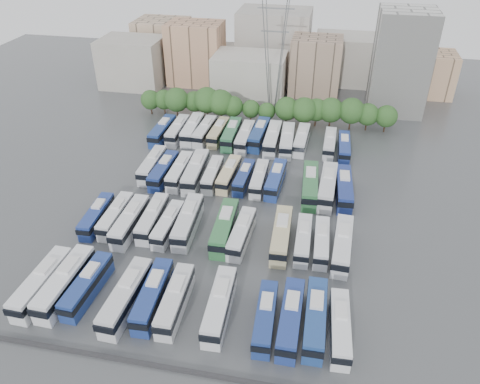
% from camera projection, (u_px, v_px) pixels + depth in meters
% --- Properties ---
extents(ground, '(220.00, 220.00, 0.00)m').
position_uv_depth(ground, '(223.00, 217.00, 85.76)').
color(ground, '#424447').
rests_on(ground, ground).
extents(parapet, '(56.00, 0.50, 0.50)m').
position_uv_depth(parapet, '(163.00, 367.00, 58.46)').
color(parapet, '#2D2D30').
rests_on(parapet, ground).
extents(tree_line, '(65.53, 7.73, 8.50)m').
position_uv_depth(tree_line, '(263.00, 106.00, 117.79)').
color(tree_line, black).
rests_on(tree_line, ground).
extents(city_buildings, '(102.00, 35.00, 20.00)m').
position_uv_depth(city_buildings, '(252.00, 57.00, 141.86)').
color(city_buildings, '#9E998E').
rests_on(city_buildings, ground).
extents(apartment_tower, '(14.00, 14.00, 26.00)m').
position_uv_depth(apartment_tower, '(401.00, 62.00, 120.81)').
color(apartment_tower, silver).
rests_on(apartment_tower, ground).
extents(electricity_pylon, '(9.00, 6.91, 33.83)m').
position_uv_depth(electricity_pylon, '(275.00, 41.00, 116.44)').
color(electricity_pylon, slate).
rests_on(electricity_pylon, ground).
extents(bus_r0_s0, '(3.22, 13.27, 4.14)m').
position_uv_depth(bus_r0_s0, '(42.00, 283.00, 68.44)').
color(bus_r0_s0, silver).
rests_on(bus_r0_s0, ground).
extents(bus_r0_s1, '(3.27, 13.68, 4.27)m').
position_uv_depth(bus_r0_s1, '(65.00, 282.00, 68.42)').
color(bus_r0_s1, white).
rests_on(bus_r0_s1, ground).
extents(bus_r0_s2, '(3.12, 12.13, 3.78)m').
position_uv_depth(bus_r0_s2, '(87.00, 285.00, 68.27)').
color(bus_r0_s2, navy).
rests_on(bus_r0_s2, ground).
extents(bus_r0_s4, '(3.33, 13.46, 4.20)m').
position_uv_depth(bus_r0_s4, '(126.00, 296.00, 66.15)').
color(bus_r0_s4, silver).
rests_on(bus_r0_s4, ground).
extents(bus_r0_s5, '(3.28, 12.71, 3.96)m').
position_uv_depth(bus_r0_s5, '(153.00, 295.00, 66.50)').
color(bus_r0_s5, navy).
rests_on(bus_r0_s5, ground).
extents(bus_r0_s6, '(3.00, 12.33, 3.85)m').
position_uv_depth(bus_r0_s6, '(175.00, 300.00, 65.79)').
color(bus_r0_s6, silver).
rests_on(bus_r0_s6, ground).
extents(bus_r0_s8, '(3.23, 12.90, 4.02)m').
position_uv_depth(bus_r0_s8, '(220.00, 305.00, 64.84)').
color(bus_r0_s8, silver).
rests_on(bus_r0_s8, ground).
extents(bus_r0_s10, '(3.04, 11.69, 3.64)m').
position_uv_depth(bus_r0_s10, '(265.00, 317.00, 63.25)').
color(bus_r0_s10, navy).
rests_on(bus_r0_s10, ground).
extents(bus_r0_s11, '(2.77, 12.63, 3.96)m').
position_uv_depth(bus_r0_s11, '(291.00, 318.00, 62.91)').
color(bus_r0_s11, navy).
rests_on(bus_r0_s11, ground).
extents(bus_r0_s12, '(2.93, 12.81, 4.01)m').
position_uv_depth(bus_r0_s12, '(315.00, 318.00, 62.91)').
color(bus_r0_s12, navy).
rests_on(bus_r0_s12, ground).
extents(bus_r0_s13, '(3.11, 11.78, 3.66)m').
position_uv_depth(bus_r0_s13, '(340.00, 327.00, 61.79)').
color(bus_r0_s13, silver).
rests_on(bus_r0_s13, ground).
extents(bus_r1_s0, '(3.03, 11.43, 3.55)m').
position_uv_depth(bus_r1_s0, '(97.00, 216.00, 83.05)').
color(bus_r1_s0, navy).
rests_on(bus_r1_s0, ground).
extents(bus_r1_s1, '(2.66, 11.58, 3.62)m').
position_uv_depth(bus_r1_s1, '(116.00, 215.00, 83.05)').
color(bus_r1_s1, silver).
rests_on(bus_r1_s1, ground).
extents(bus_r1_s2, '(2.80, 12.63, 3.96)m').
position_uv_depth(bus_r1_s2, '(130.00, 221.00, 81.35)').
color(bus_r1_s2, silver).
rests_on(bus_r1_s2, ground).
extents(bus_r1_s3, '(3.00, 12.11, 3.77)m').
position_uv_depth(bus_r1_s3, '(153.00, 218.00, 82.29)').
color(bus_r1_s3, silver).
rests_on(bus_r1_s3, ground).
extents(bus_r1_s4, '(2.78, 11.36, 3.55)m').
position_uv_depth(bus_r1_s4, '(168.00, 224.00, 80.94)').
color(bus_r1_s4, silver).
rests_on(bus_r1_s4, ground).
extents(bus_r1_s5, '(3.44, 13.24, 4.12)m').
position_uv_depth(bus_r1_s5, '(188.00, 221.00, 81.19)').
color(bus_r1_s5, silver).
rests_on(bus_r1_s5, ground).
extents(bus_r1_s7, '(3.32, 13.28, 4.14)m').
position_uv_depth(bus_r1_s7, '(224.00, 227.00, 79.75)').
color(bus_r1_s7, '#30703D').
rests_on(bus_r1_s7, ground).
extents(bus_r1_s8, '(3.13, 11.91, 3.70)m').
position_uv_depth(bus_r1_s8, '(242.00, 233.00, 78.73)').
color(bus_r1_s8, silver).
rests_on(bus_r1_s8, ground).
extents(bus_r1_s10, '(3.27, 13.07, 4.07)m').
position_uv_depth(bus_r1_s10, '(281.00, 235.00, 78.05)').
color(bus_r1_s10, '#C2B685').
rests_on(bus_r1_s10, ground).
extents(bus_r1_s11, '(2.67, 11.28, 3.53)m').
position_uv_depth(bus_r1_s11, '(303.00, 239.00, 77.43)').
color(bus_r1_s11, silver).
rests_on(bus_r1_s11, ground).
extents(bus_r1_s12, '(2.68, 11.09, 3.46)m').
position_uv_depth(bus_r1_s12, '(321.00, 242.00, 76.91)').
color(bus_r1_s12, white).
rests_on(bus_r1_s12, ground).
extents(bus_r1_s13, '(3.46, 12.99, 4.04)m').
position_uv_depth(bus_r1_s13, '(342.00, 245.00, 75.88)').
color(bus_r1_s13, silver).
rests_on(bus_r1_s13, ground).
extents(bus_r2_s1, '(2.97, 12.40, 3.87)m').
position_uv_depth(bus_r2_s1, '(152.00, 165.00, 98.14)').
color(bus_r2_s1, silver).
rests_on(bus_r2_s1, ground).
extents(bus_r2_s2, '(2.87, 12.46, 3.90)m').
position_uv_depth(bus_r2_s2, '(164.00, 170.00, 96.09)').
color(bus_r2_s2, navy).
rests_on(bus_r2_s2, ground).
extents(bus_r2_s3, '(2.78, 12.21, 3.82)m').
position_uv_depth(bus_r2_s3, '(180.00, 171.00, 95.99)').
color(bus_r2_s3, silver).
rests_on(bus_r2_s3, ground).
extents(bus_r2_s4, '(3.52, 13.76, 4.28)m').
position_uv_depth(bus_r2_s4, '(196.00, 171.00, 95.47)').
color(bus_r2_s4, silver).
rests_on(bus_r2_s4, ground).
extents(bus_r2_s5, '(2.77, 11.38, 3.55)m').
position_uv_depth(bus_r2_s5, '(212.00, 174.00, 95.18)').
color(bus_r2_s5, silver).
rests_on(bus_r2_s5, ground).
extents(bus_r2_s6, '(3.07, 11.74, 3.65)m').
position_uv_depth(bus_r2_s6, '(229.00, 174.00, 95.14)').
color(bus_r2_s6, beige).
rests_on(bus_r2_s6, ground).
extents(bus_r2_s7, '(2.89, 10.95, 3.40)m').
position_uv_depth(bus_r2_s7, '(244.00, 177.00, 94.36)').
color(bus_r2_s7, navy).
rests_on(bus_r2_s7, ground).
extents(bus_r2_s8, '(2.57, 11.37, 3.56)m').
position_uv_depth(bus_r2_s8, '(259.00, 178.00, 93.77)').
color(bus_r2_s8, silver).
rests_on(bus_r2_s8, ground).
extents(bus_r2_s9, '(3.16, 12.19, 3.79)m').
position_uv_depth(bus_r2_s9, '(276.00, 179.00, 93.34)').
color(bus_r2_s9, navy).
rests_on(bus_r2_s9, ground).
extents(bus_r2_s11, '(3.65, 13.83, 4.30)m').
position_uv_depth(bus_r2_s11, '(310.00, 185.00, 91.03)').
color(bus_r2_s11, '#2D6A3B').
rests_on(bus_r2_s11, ground).
extents(bus_r2_s12, '(3.49, 13.78, 4.29)m').
position_uv_depth(bus_r2_s12, '(328.00, 186.00, 90.71)').
color(bus_r2_s12, silver).
rests_on(bus_r2_s12, ground).
extents(bus_r2_s13, '(3.55, 13.39, 4.16)m').
position_uv_depth(bus_r2_s13, '(344.00, 188.00, 90.14)').
color(bus_r2_s13, navy).
rests_on(bus_r2_s13, ground).
extents(bus_r3_s0, '(2.96, 12.83, 4.01)m').
position_uv_depth(bus_r3_s0, '(162.00, 131.00, 111.84)').
color(bus_r3_s0, navy).
rests_on(bus_r3_s0, ground).
extents(bus_r3_s1, '(2.84, 12.48, 3.91)m').
position_uv_depth(bus_r3_s1, '(178.00, 130.00, 112.20)').
color(bus_r3_s1, silver).
rests_on(bus_r3_s1, ground).
extents(bus_r3_s2, '(3.22, 13.20, 4.12)m').
position_uv_depth(bus_r3_s2, '(192.00, 129.00, 112.48)').
color(bus_r3_s2, white).
rests_on(bus_r3_s2, ground).
extents(bus_r3_s3, '(3.19, 12.41, 3.86)m').
position_uv_depth(bus_r3_s3, '(205.00, 131.00, 111.91)').
color(bus_r3_s3, silver).
rests_on(bus_r3_s3, ground).
extents(bus_r3_s4, '(3.05, 12.02, 3.74)m').
position_uv_depth(bus_r3_s4, '(218.00, 132.00, 111.57)').
color(bus_r3_s4, tan).
rests_on(bus_r3_s4, ground).
extents(bus_r3_s5, '(3.04, 12.99, 4.06)m').
position_uv_depth(bus_r3_s5, '(231.00, 134.00, 110.34)').
color(bus_r3_s5, '#2F6F46').
rests_on(bus_r3_s5, ground).
extents(bus_r3_s6, '(2.79, 12.60, 3.95)m').
position_uv_depth(bus_r3_s6, '(245.00, 137.00, 109.20)').
color(bus_r3_s6, silver).
rests_on(bus_r3_s6, ground).
extents(bus_r3_s7, '(3.49, 13.39, 4.16)m').
position_uv_depth(bus_r3_s7, '(259.00, 134.00, 110.15)').
color(bus_r3_s7, navy).
rests_on(bus_r3_s7, ground).
extents(bus_r3_s8, '(3.06, 13.43, 4.20)m').
position_uv_depth(bus_r3_s8, '(273.00, 138.00, 108.20)').
color(bus_r3_s8, silver).
rests_on(bus_r3_s8, ground).
extents(bus_r3_s9, '(3.51, 13.29, 4.13)m').
position_uv_depth(bus_r3_s9, '(287.00, 140.00, 107.54)').
color(bus_r3_s9, silver).
rests_on(bus_r3_s9, ground).
extents(bus_r3_s10, '(3.10, 12.39, 3.86)m').
position_uv_depth(bus_r3_s10, '(302.00, 140.00, 108.05)').
color(bus_r3_s10, silver).
rests_on(bus_r3_s10, ground).
extents(bus_r3_s12, '(2.78, 11.74, 3.67)m').
position_uv_depth(bus_r3_s12, '(330.00, 143.00, 106.72)').
color(bus_r3_s12, silver).
rests_on(bus_r3_s12, ground).
extents(bus_r3_s13, '(2.83, 11.73, 3.66)m').
position_uv_depth(bus_r3_s13, '(344.00, 147.00, 105.11)').
color(bus_r3_s13, navy).
rests_on(bus_r3_s13, ground).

